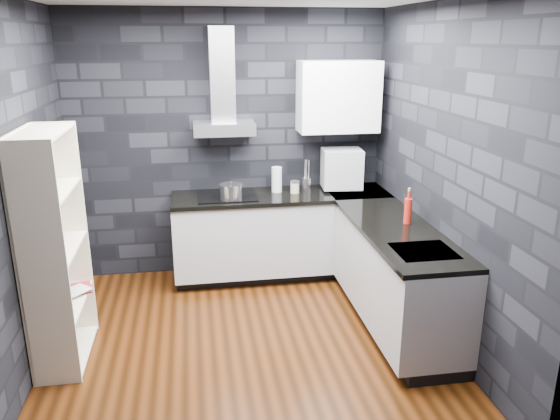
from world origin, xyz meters
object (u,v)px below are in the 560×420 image
object	(u,v)px
pot	(231,192)
glass_vase	(277,180)
appliance_garage	(342,168)
bookshelf	(55,250)
utensil_crock	(306,184)
fruit_bowl	(50,252)
storage_jar	(295,188)
red_bottle	(408,211)

from	to	relation	value
pot	glass_vase	world-z (taller)	glass_vase
appliance_garage	bookshelf	size ratio (longest dim) A/B	0.22
pot	utensil_crock	xyz separation A→B (m)	(0.80, 0.23, -0.01)
glass_vase	fruit_bowl	size ratio (longest dim) A/B	1.29
storage_jar	utensil_crock	xyz separation A→B (m)	(0.14, 0.10, 0.01)
red_bottle	utensil_crock	bearing A→B (deg)	117.80
appliance_garage	red_bottle	xyz separation A→B (m)	(0.27, -1.14, -0.12)
pot	storage_jar	xyz separation A→B (m)	(0.66, 0.13, -0.02)
red_bottle	bookshelf	distance (m)	2.84
storage_jar	appliance_garage	xyz separation A→B (m)	(0.50, 0.05, 0.17)
storage_jar	utensil_crock	size ratio (longest dim) A/B	0.88
glass_vase	storage_jar	size ratio (longest dim) A/B	2.37
pot	utensil_crock	distance (m)	0.83
utensil_crock	bookshelf	xyz separation A→B (m)	(-2.20, -1.35, -0.06)
glass_vase	utensil_crock	world-z (taller)	glass_vase
appliance_garage	storage_jar	bearing A→B (deg)	-169.53
red_bottle	fruit_bowl	bearing A→B (deg)	-173.91
bookshelf	pot	bearing A→B (deg)	46.44
pot	red_bottle	xyz separation A→B (m)	(1.43, -0.96, 0.03)
appliance_garage	red_bottle	size ratio (longest dim) A/B	1.83
appliance_garage	fruit_bowl	size ratio (longest dim) A/B	1.99
appliance_garage	fruit_bowl	bearing A→B (deg)	-145.67
red_bottle	bookshelf	size ratio (longest dim) A/B	0.12
storage_jar	utensil_crock	bearing A→B (deg)	35.89
bookshelf	storage_jar	bearing A→B (deg)	39.05
pot	utensil_crock	world-z (taller)	pot
fruit_bowl	utensil_crock	bearing A→B (deg)	34.17
bookshelf	utensil_crock	bearing A→B (deg)	39.36
utensil_crock	red_bottle	xyz separation A→B (m)	(0.63, -1.19, 0.05)
pot	red_bottle	bearing A→B (deg)	-33.93
appliance_garage	bookshelf	xyz separation A→B (m)	(-2.56, -1.30, -0.22)
utensil_crock	appliance_garage	world-z (taller)	appliance_garage
red_bottle	pot	bearing A→B (deg)	146.07
storage_jar	appliance_garage	size ratio (longest dim) A/B	0.27
utensil_crock	fruit_bowl	distance (m)	2.66
pot	fruit_bowl	world-z (taller)	pot
pot	red_bottle	world-z (taller)	red_bottle
storage_jar	appliance_garage	distance (m)	0.53
red_bottle	bookshelf	xyz separation A→B (m)	(-2.83, -0.16, -0.11)
fruit_bowl	appliance_garage	bearing A→B (deg)	29.38
glass_vase	fruit_bowl	world-z (taller)	glass_vase
utensil_crock	fruit_bowl	size ratio (longest dim) A/B	0.62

